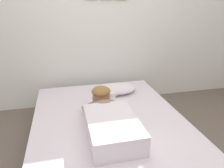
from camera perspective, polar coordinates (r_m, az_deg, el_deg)
The scene contains 7 objects.
ground_plane at distance 2.11m, azimuth 7.85°, elevation -21.52°, with size 13.40×13.40×0.00m, color #66564C.
back_wall at distance 3.03m, azimuth -1.77°, elevation 17.94°, with size 4.70×0.12×2.50m.
bed at distance 2.22m, azimuth -0.74°, elevation -13.23°, with size 1.54×1.98×0.34m.
pillow at distance 2.68m, azimuth 1.06°, elevation -1.34°, with size 0.52×0.32×0.11m, color silver.
person_lying at distance 1.93m, azimuth -0.91°, elevation -9.28°, with size 0.43×0.92×0.27m.
coffee_cup at distance 2.54m, azimuth 0.05°, elevation -3.03°, with size 0.12×0.09×0.07m.
cell_phone at distance 2.22m, azimuth -2.71°, elevation -7.85°, with size 0.07×0.14×0.01m, color black.
Camera 1 is at (-0.62, -1.43, 1.43)m, focal length 33.59 mm.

